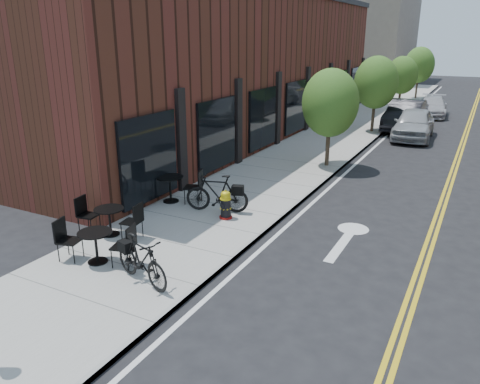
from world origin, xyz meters
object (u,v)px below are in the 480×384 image
Objects in this scene: bicycle_right at (141,260)px; parked_car_b at (405,115)px; fire_hydrant at (226,205)px; bistro_set_c at (170,185)px; parked_car_a at (414,124)px; bicycle_left at (217,193)px; bistro_set_b at (96,242)px; bistro_set_a at (110,218)px; parked_car_c at (432,106)px.

parked_car_b is at bearing 11.79° from bicycle_right.
fire_hydrant is 2.27m from bistro_set_c.
parked_car_a is (5.19, 14.00, 0.13)m from bistro_set_c.
fire_hydrant is 0.63m from bicycle_left.
bistro_set_c is (-1.73, 0.06, -0.03)m from bicycle_left.
bistro_set_b is (-0.78, -4.12, -0.07)m from bicycle_left.
bistro_set_a is (-1.59, -2.79, -0.08)m from bicycle_left.
parked_car_c is (0.80, 5.71, -0.19)m from parked_car_b.
fire_hydrant is 0.48× the size of bicycle_right.
fire_hydrant is 16.90m from parked_car_b.
parked_car_c reaches higher than fire_hydrant.
bicycle_left is 3.22m from bistro_set_a.
bistro_set_a is at bearing -46.49° from bicycle_left.
bicycle_left is 1.01× the size of bistro_set_b.
fire_hydrant is at bearing 56.76° from bistro_set_b.
bicycle_right reaches higher than bistro_set_b.
fire_hydrant is 0.19× the size of parked_car_c.
bistro_set_c is 0.46× the size of parked_car_c.
bistro_set_a is at bearing -105.99° from bistro_set_c.
bistro_set_b is at bearing -112.94° from fire_hydrant.
fire_hydrant is at bearing -104.01° from parked_car_a.
bicycle_right is (0.25, -4.03, 0.12)m from fire_hydrant.
bistro_set_c is 14.94m from parked_car_a.
bistro_set_c is 0.44× the size of parked_car_a.
parked_car_a is 8.05m from parked_car_c.
parked_car_a is (2.72, 18.46, 0.14)m from bicycle_right.
bicycle_right is 0.94× the size of bistro_set_b.
parked_car_c is (2.98, 22.47, 0.12)m from fire_hydrant.
bistro_set_b is 0.42× the size of parked_car_c.
parked_car_b is at bearing 65.90° from bistro_set_b.
fire_hydrant is 0.45× the size of bistro_set_b.
bicycle_right is 2.83m from bistro_set_a.
parked_car_a reaches higher than bicycle_left.
bistro_set_c is at bearing 85.12° from bistro_set_a.
parked_car_a is at bearing 50.98° from bistro_set_c.
bistro_set_a is 19.66m from parked_car_b.
parked_car_c is (5.07, 24.90, 0.04)m from bistro_set_a.
parked_car_b is at bearing 153.97° from bicycle_left.
bicycle_right is at bearing -94.47° from parked_car_b.
bicycle_right is 20.88m from parked_car_b.
parked_car_c reaches higher than bicycle_right.
bistro_set_c is 22.65m from parked_car_c.
bistro_set_b is at bearing 97.32° from bicycle_right.
bicycle_right reaches higher than bistro_set_a.
parked_car_c is at bearing 87.58° from parked_car_a.
bistro_set_b is 20.81m from parked_car_b.
parked_car_a reaches higher than parked_car_c.
bicycle_left reaches higher than bistro_set_c.
parked_car_c is (4.25, 26.24, 0.03)m from bistro_set_b.
bicycle_left is at bearing -98.43° from parked_car_b.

